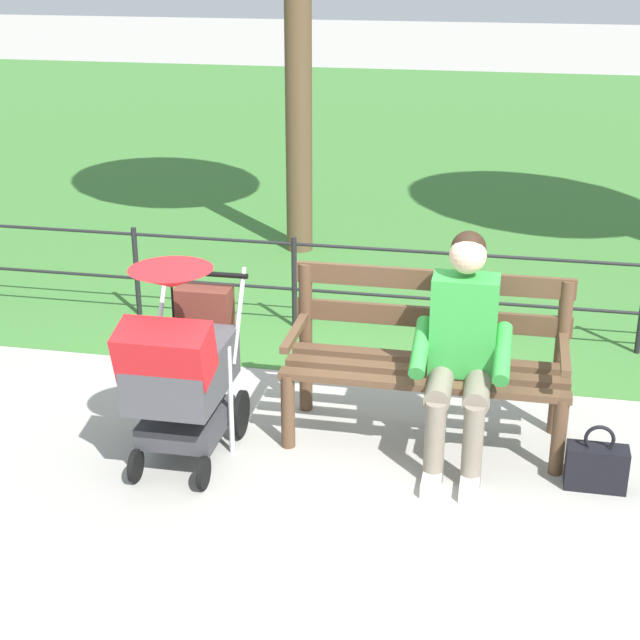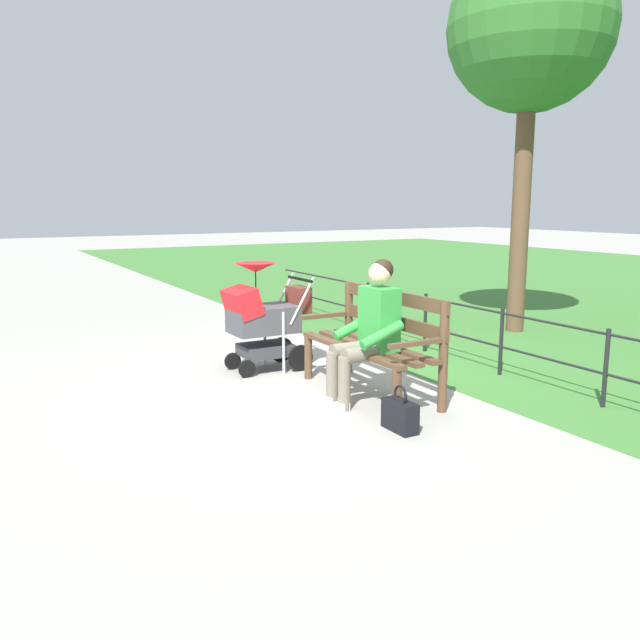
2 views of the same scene
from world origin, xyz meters
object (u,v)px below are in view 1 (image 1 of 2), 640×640
at_px(park_bench, 428,351).
at_px(stroller, 181,362).
at_px(person_on_bench, 462,345).
at_px(handbag, 596,466).

bearing_deg(park_bench, stroller, 24.24).
distance_m(person_on_bench, handbag, 0.95).
height_order(park_bench, stroller, stroller).
bearing_deg(stroller, person_on_bench, -166.61).
xyz_separation_m(person_on_bench, handbag, (-0.75, 0.20, -0.55)).
distance_m(park_bench, person_on_bench, 0.34).
relative_size(park_bench, stroller, 1.39).
distance_m(stroller, handbag, 2.28).
bearing_deg(person_on_bench, park_bench, -48.07).
height_order(park_bench, person_on_bench, person_on_bench).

